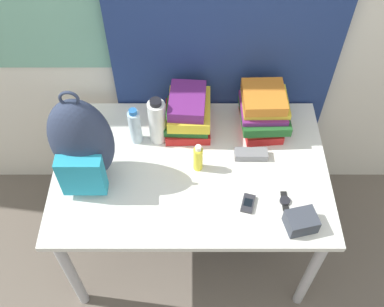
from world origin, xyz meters
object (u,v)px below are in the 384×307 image
backpack (83,144)px  cell_phone (249,204)px  camera_pouch (302,222)px  sunglasses_case (252,155)px  sunscreen_bottle (199,158)px  wristwatch (286,201)px  book_stack_left (189,113)px  book_stack_center (265,111)px  sports_bottle (159,121)px  water_bottle (136,126)px

backpack → cell_phone: backpack is taller
camera_pouch → sunglasses_case: bearing=115.6°
sunscreen_bottle → wristwatch: size_ratio=1.55×
book_stack_left → book_stack_center: 0.35m
book_stack_left → book_stack_center: (0.35, -0.00, 0.01)m
sunglasses_case → book_stack_center: bearing=71.3°
sunscreen_bottle → camera_pouch: (0.41, -0.30, -0.03)m
camera_pouch → cell_phone: bearing=153.3°
cell_phone → camera_pouch: size_ratio=0.70×
sports_bottle → sunglasses_case: sports_bottle is taller
book_stack_center → camera_pouch: bearing=-78.8°
sports_bottle → camera_pouch: size_ratio=1.82×
book_stack_left → camera_pouch: bearing=-50.0°
cell_phone → water_bottle: bearing=144.3°
book_stack_center → sunscreen_bottle: 0.40m
book_stack_left → sunscreen_bottle: book_stack_left is taller
book_stack_left → camera_pouch: (0.46, -0.55, -0.06)m
book_stack_center → wristwatch: book_stack_center is taller
backpack → sports_bottle: 0.37m
book_stack_center → sports_bottle: (-0.49, -0.08, 0.01)m
book_stack_center → sunscreen_bottle: bearing=-140.8°
book_stack_left → sunglasses_case: size_ratio=1.85×
backpack → camera_pouch: 0.94m
backpack → wristwatch: size_ratio=5.13×
backpack → sunglasses_case: size_ratio=3.35×
backpack → cell_phone: 0.73m
book_stack_center → sunglasses_case: book_stack_center is taller
water_bottle → backpack: bearing=-132.8°
water_bottle → sunglasses_case: bearing=-10.8°
sunscreen_bottle → cell_phone: (0.21, -0.19, -0.06)m
book_stack_left → sunscreen_bottle: bearing=-79.7°
sports_bottle → backpack: bearing=-144.0°
backpack → sunscreen_bottle: bearing=4.9°
book_stack_left → sunglasses_case: bearing=-33.3°
sports_bottle → sunscreen_bottle: bearing=-43.0°
water_bottle → sunscreen_bottle: size_ratio=1.34×
sunglasses_case → camera_pouch: bearing=-64.4°
backpack → sunscreen_bottle: size_ratio=3.32×
water_bottle → sports_bottle: sports_bottle is taller
backpack → book_stack_center: 0.84m
sunglasses_case → wristwatch: size_ratio=1.53×
book_stack_left → sports_bottle: bearing=-149.8°
cell_phone → sunglasses_case: size_ratio=0.65×
sunscreen_bottle → sunglasses_case: 0.26m
water_bottle → sunglasses_case: 0.54m
water_bottle → wristwatch: water_bottle is taller
book_stack_left → sunscreen_bottle: size_ratio=1.84×
book_stack_center → cell_phone: 0.46m
sunscreen_bottle → camera_pouch: sunscreen_bottle is taller
camera_pouch → wristwatch: bearing=111.2°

